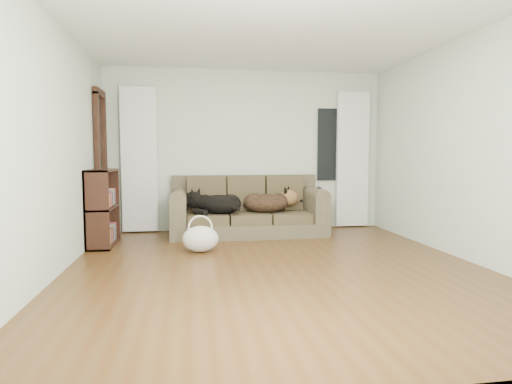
{
  "coord_description": "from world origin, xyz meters",
  "views": [
    {
      "loc": [
        -0.91,
        -4.48,
        1.21
      ],
      "look_at": [
        0.02,
        1.6,
        0.69
      ],
      "focal_mm": 30.0,
      "sensor_mm": 36.0,
      "label": 1
    }
  ],
  "objects": [
    {
      "name": "dog_black_lab",
      "position": [
        -0.53,
        1.89,
        0.48
      ],
      "size": [
        0.83,
        0.74,
        0.29
      ],
      "primitive_type": "ellipsoid",
      "rotation": [
        0.0,
        0.0,
        -0.46
      ],
      "color": "black",
      "rests_on": "sofa"
    },
    {
      "name": "door_casing",
      "position": [
        -2.2,
        2.05,
        1.05
      ],
      "size": [
        0.07,
        0.6,
        2.1
      ],
      "primitive_type": "cube",
      "color": "black",
      "rests_on": "ground"
    },
    {
      "name": "ceiling",
      "position": [
        0.0,
        0.0,
        2.6
      ],
      "size": [
        5.0,
        5.0,
        0.0
      ],
      "primitive_type": "plane",
      "color": "white",
      "rests_on": "ground"
    },
    {
      "name": "bookshelf",
      "position": [
        -2.09,
        1.5,
        0.5
      ],
      "size": [
        0.39,
        0.85,
        1.03
      ],
      "primitive_type": "cube",
      "rotation": [
        0.0,
        0.0,
        0.1
      ],
      "color": "black",
      "rests_on": "floor"
    },
    {
      "name": "dog_shepherd",
      "position": [
        0.27,
        1.94,
        0.49
      ],
      "size": [
        0.81,
        0.65,
        0.32
      ],
      "primitive_type": "ellipsoid",
      "rotation": [
        0.0,
        0.0,
        2.93
      ],
      "color": "black",
      "rests_on": "sofa"
    },
    {
      "name": "wall_back",
      "position": [
        0.0,
        2.5,
        1.3
      ],
      "size": [
        4.5,
        0.04,
        2.6
      ],
      "primitive_type": "cube",
      "color": "beige",
      "rests_on": "ground"
    },
    {
      "name": "window_pane",
      "position": [
        1.45,
        2.47,
        1.4
      ],
      "size": [
        0.5,
        0.03,
        1.2
      ],
      "primitive_type": "cube",
      "color": "black",
      "rests_on": "wall_back"
    },
    {
      "name": "wall_right",
      "position": [
        2.25,
        0.0,
        1.3
      ],
      "size": [
        0.04,
        5.0,
        2.6
      ],
      "primitive_type": "cube",
      "color": "beige",
      "rests_on": "ground"
    },
    {
      "name": "curtain_right",
      "position": [
        1.8,
        2.42,
        1.15
      ],
      "size": [
        0.55,
        0.08,
        2.25
      ],
      "primitive_type": "cube",
      "color": "white",
      "rests_on": "ground"
    },
    {
      "name": "sofa",
      "position": [
        -0.04,
        1.97,
        0.45
      ],
      "size": [
        2.34,
        1.01,
        0.96
      ],
      "primitive_type": "cube",
      "color": "#4A4231",
      "rests_on": "floor"
    },
    {
      "name": "tv_remote",
      "position": [
        1.02,
        1.78,
        0.73
      ],
      "size": [
        0.08,
        0.19,
        0.02
      ],
      "primitive_type": "cube",
      "rotation": [
        0.0,
        0.0,
        -0.18
      ],
      "color": "black",
      "rests_on": "sofa"
    },
    {
      "name": "wall_left",
      "position": [
        -2.25,
        0.0,
        1.3
      ],
      "size": [
        0.04,
        5.0,
        2.6
      ],
      "primitive_type": "cube",
      "color": "beige",
      "rests_on": "ground"
    },
    {
      "name": "floor",
      "position": [
        0.0,
        0.0,
        0.0
      ],
      "size": [
        5.0,
        5.0,
        0.0
      ],
      "primitive_type": "plane",
      "color": "#4A2B11",
      "rests_on": "ground"
    },
    {
      "name": "curtain_left",
      "position": [
        -1.7,
        2.42,
        1.15
      ],
      "size": [
        0.55,
        0.08,
        2.25
      ],
      "primitive_type": "cube",
      "color": "white",
      "rests_on": "ground"
    },
    {
      "name": "tote_bag",
      "position": [
        -0.8,
        0.89,
        0.16
      ],
      "size": [
        0.56,
        0.51,
        0.33
      ],
      "primitive_type": "ellipsoid",
      "rotation": [
        0.0,
        0.0,
        -0.43
      ],
      "color": "beige",
      "rests_on": "floor"
    }
  ]
}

